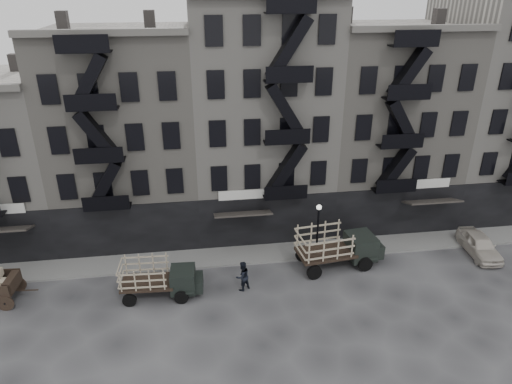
{
  "coord_description": "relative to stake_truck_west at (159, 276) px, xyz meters",
  "views": [
    {
      "loc": [
        -5.06,
        -23.9,
        17.83
      ],
      "look_at": [
        -1.08,
        4.0,
        4.86
      ],
      "focal_mm": 32.0,
      "sensor_mm": 36.0,
      "label": 1
    }
  ],
  "objects": [
    {
      "name": "pedestrian_mid",
      "position": [
        5.16,
        -0.15,
        -0.41
      ],
      "size": [
        1.23,
        1.15,
        2.01
      ],
      "primitive_type": "imported",
      "rotation": [
        0.0,
        0.0,
        3.66
      ],
      "color": "black",
      "rests_on": "ground"
    },
    {
      "name": "ground",
      "position": [
        7.7,
        0.01,
        -1.42
      ],
      "size": [
        140.0,
        140.0,
        0.0
      ],
      "primitive_type": "plane",
      "color": "#38383A",
      "rests_on": "ground"
    },
    {
      "name": "building_midwest",
      "position": [
        -2.3,
        9.83,
        6.08
      ],
      "size": [
        10.0,
        11.35,
        16.2
      ],
      "color": "gray",
      "rests_on": "ground"
    },
    {
      "name": "building_east",
      "position": [
        27.7,
        9.83,
        7.58
      ],
      "size": [
        10.0,
        11.35,
        19.2
      ],
      "color": "#ACA79E",
      "rests_on": "ground"
    },
    {
      "name": "building_mideast",
      "position": [
        17.7,
        9.83,
        6.08
      ],
      "size": [
        10.0,
        11.35,
        16.2
      ],
      "color": "gray",
      "rests_on": "ground"
    },
    {
      "name": "stake_truck_east",
      "position": [
        11.87,
        1.65,
        0.27
      ],
      "size": [
        6.09,
        3.0,
        2.95
      ],
      "rotation": [
        0.0,
        0.0,
        0.12
      ],
      "color": "black",
      "rests_on": "ground"
    },
    {
      "name": "lamp_post",
      "position": [
        10.7,
        2.61,
        1.36
      ],
      "size": [
        0.36,
        0.36,
        4.28
      ],
      "color": "black",
      "rests_on": "ground"
    },
    {
      "name": "building_center",
      "position": [
        7.7,
        9.83,
        7.08
      ],
      "size": [
        10.0,
        11.35,
        18.2
      ],
      "color": "#ACA79E",
      "rests_on": "ground"
    },
    {
      "name": "stake_truck_west",
      "position": [
        0.0,
        0.0,
        0.0
      ],
      "size": [
        5.05,
        2.29,
        2.49
      ],
      "rotation": [
        0.0,
        0.0,
        -0.05
      ],
      "color": "black",
      "rests_on": "ground"
    },
    {
      "name": "sidewalk",
      "position": [
        7.7,
        3.76,
        -1.34
      ],
      "size": [
        55.0,
        2.5,
        0.15
      ],
      "primitive_type": "cube",
      "color": "slate",
      "rests_on": "ground"
    },
    {
      "name": "car_east",
      "position": [
        22.46,
        1.64,
        -0.67
      ],
      "size": [
        2.16,
        4.55,
        1.5
      ],
      "primitive_type": "imported",
      "rotation": [
        0.0,
        0.0,
        -0.09
      ],
      "color": "beige",
      "rests_on": "ground"
    }
  ]
}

